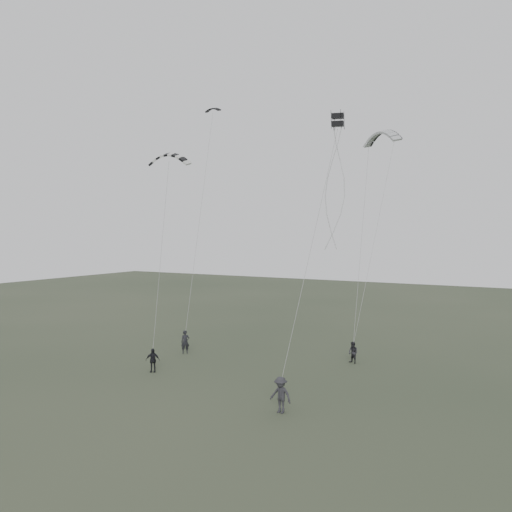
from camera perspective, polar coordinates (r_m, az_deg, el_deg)
The scene contains 9 objects.
ground at distance 32.02m, azimuth -6.17°, elevation -14.21°, with size 140.00×140.00×0.00m, color #2E3927.
flyer_left at distance 39.44m, azimuth -8.09°, elevation -9.69°, with size 0.65×0.42×1.78m, color black.
flyer_right at distance 36.85m, azimuth 11.04°, elevation -10.78°, with size 0.74×0.58×1.53m, color black.
flyer_center at distance 34.68m, azimuth -11.73°, elevation -11.58°, with size 0.93×0.39×1.58m, color black.
flyer_far at distance 26.64m, azimuth 2.83°, elevation -15.57°, with size 1.21×0.69×1.87m, color #27262B.
kite_dark_small at distance 46.66m, azimuth -4.96°, elevation 16.44°, with size 1.48×0.44×0.50m, color black, non-canonical shape.
kite_pale_large at distance 40.73m, azimuth 14.14°, elevation 13.59°, with size 3.43×0.77×1.45m, color #A4A7AA, non-canonical shape.
kite_striped at distance 37.16m, azimuth -9.92°, elevation 11.34°, with size 3.03×0.76×1.19m, color black, non-canonical shape.
kite_box at distance 29.77m, azimuth 9.32°, elevation 15.09°, with size 0.66×0.66×0.72m, color black, non-canonical shape.
Camera 1 is at (17.69, -25.07, 9.18)m, focal length 35.00 mm.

